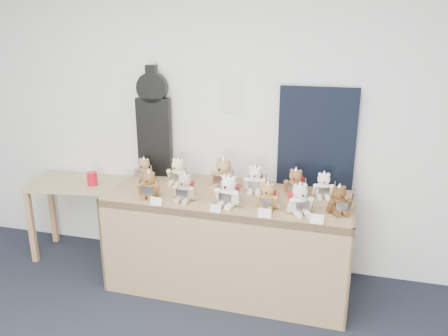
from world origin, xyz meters
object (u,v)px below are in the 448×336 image
(teddy_front_far_left, at_px, (149,186))
(teddy_back_far_left, at_px, (144,170))
(teddy_front_end, at_px, (339,201))
(teddy_back_end, at_px, (323,186))
(red_cup, at_px, (92,179))
(teddy_front_far_right, at_px, (300,200))
(side_table, at_px, (80,194))
(teddy_back_left, at_px, (178,172))
(teddy_front_right, at_px, (268,197))
(guitar_case, at_px, (154,123))
(teddy_front_centre, at_px, (228,192))
(display_table, at_px, (227,218))
(teddy_front_left, at_px, (185,188))
(teddy_back_centre_left, at_px, (223,175))
(teddy_back_centre_right, at_px, (255,180))
(teddy_back_right, at_px, (295,183))

(teddy_front_far_left, relative_size, teddy_back_far_left, 1.06)
(teddy_front_end, bearing_deg, teddy_back_end, 88.33)
(red_cup, relative_size, teddy_front_far_right, 0.47)
(teddy_front_far_right, bearing_deg, teddy_back_far_left, 137.28)
(side_table, height_order, teddy_back_left, teddy_back_left)
(teddy_front_right, xyz_separation_m, teddy_back_left, (-0.86, 0.36, 0.01))
(guitar_case, relative_size, teddy_front_far_right, 3.80)
(teddy_front_far_right, relative_size, teddy_back_far_left, 1.12)
(side_table, relative_size, teddy_back_far_left, 4.13)
(teddy_front_centre, bearing_deg, display_table, 118.34)
(teddy_front_left, bearing_deg, teddy_front_far_right, 0.60)
(teddy_front_far_right, distance_m, teddy_back_centre_left, 0.78)
(display_table, relative_size, teddy_back_centre_right, 7.81)
(teddy_back_left, distance_m, teddy_back_right, 1.03)
(teddy_front_right, relative_size, teddy_back_right, 0.96)
(guitar_case, bearing_deg, teddy_front_end, -22.01)
(teddy_back_right, xyz_separation_m, teddy_back_far_left, (-1.36, 0.00, -0.00))
(red_cup, distance_m, teddy_back_centre_left, 1.27)
(display_table, bearing_deg, teddy_back_centre_right, 46.68)
(teddy_front_far_left, xyz_separation_m, teddy_back_end, (1.36, 0.37, -0.01))
(teddy_front_right, bearing_deg, teddy_back_centre_left, 143.76)
(display_table, relative_size, teddy_front_left, 7.87)
(side_table, xyz_separation_m, teddy_back_centre_left, (1.44, -0.03, 0.33))
(side_table, relative_size, teddy_back_right, 3.92)
(red_cup, bearing_deg, teddy_back_right, 1.11)
(teddy_front_centre, xyz_separation_m, teddy_front_end, (0.83, 0.07, -0.01))
(teddy_front_right, height_order, teddy_back_centre_right, teddy_back_centre_right)
(teddy_back_right, relative_size, teddy_back_far_left, 1.05)
(display_table, bearing_deg, side_table, 171.95)
(guitar_case, relative_size, teddy_back_centre_left, 3.27)
(side_table, distance_m, teddy_back_centre_right, 1.75)
(display_table, bearing_deg, teddy_front_far_right, -14.87)
(guitar_case, distance_m, teddy_back_far_left, 0.44)
(teddy_front_far_right, xyz_separation_m, teddy_back_centre_right, (-0.41, 0.36, -0.00))
(guitar_case, distance_m, teddy_front_centre, 1.08)
(teddy_back_centre_left, bearing_deg, guitar_case, 178.22)
(teddy_back_right, bearing_deg, teddy_front_centre, -134.43)
(guitar_case, height_order, teddy_back_far_left, guitar_case)
(side_table, distance_m, teddy_front_far_left, 1.04)
(teddy_back_left, bearing_deg, side_table, -172.74)
(teddy_front_end, relative_size, teddy_back_end, 1.04)
(teddy_back_end, bearing_deg, teddy_back_centre_right, 173.66)
(teddy_back_centre_left, bearing_deg, side_table, -167.41)
(teddy_front_left, relative_size, teddy_back_centre_right, 0.99)
(display_table, height_order, teddy_front_far_left, teddy_front_far_left)
(teddy_back_centre_left, bearing_deg, teddy_front_right, -24.20)
(teddy_front_left, xyz_separation_m, teddy_back_centre_left, (0.23, 0.34, 0.02))
(teddy_back_centre_right, bearing_deg, display_table, -139.40)
(guitar_case, bearing_deg, teddy_back_right, -13.52)
(teddy_back_left, height_order, teddy_back_end, teddy_back_left)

